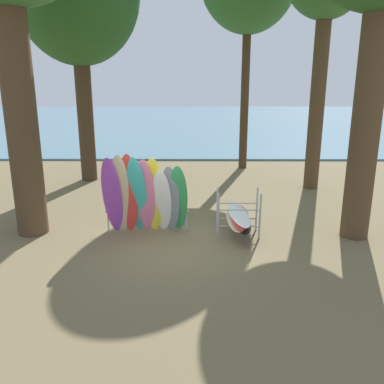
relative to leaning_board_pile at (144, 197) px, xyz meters
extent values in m
plane|color=brown|center=(0.70, -0.54, -1.07)|extent=(80.00, 80.00, 0.00)
cube|color=slate|center=(0.70, 28.00, -1.02)|extent=(80.00, 36.00, 0.10)
cylinder|color=#4C3823|center=(-3.13, 0.09, 2.53)|extent=(0.82, 0.82, 7.20)
cylinder|color=#4C3823|center=(5.70, -0.11, 2.29)|extent=(0.73, 0.73, 6.72)
cylinder|color=#42301E|center=(-3.04, 6.09, 1.82)|extent=(0.64, 0.64, 5.76)
cylinder|color=#42301E|center=(3.62, 8.46, 2.43)|extent=(0.37, 0.37, 6.98)
cylinder|color=#4C3823|center=(5.86, 4.85, 2.35)|extent=(0.55, 0.55, 6.83)
ellipsoid|color=purple|center=(-0.84, -0.09, 0.05)|extent=(0.56, 0.74, 2.23)
ellipsoid|color=#C6B289|center=(-0.62, -0.07, 0.08)|extent=(0.56, 0.70, 2.29)
ellipsoid|color=red|center=(-0.41, -0.05, 0.09)|extent=(0.58, 0.70, 2.31)
ellipsoid|color=#38B2AD|center=(-0.19, -0.02, 0.06)|extent=(0.57, 0.82, 2.24)
ellipsoid|color=pink|center=(0.03, 0.00, 0.02)|extent=(0.55, 0.67, 2.16)
ellipsoid|color=yellow|center=(0.25, 0.02, 0.03)|extent=(0.53, 0.59, 2.19)
ellipsoid|color=white|center=(0.47, 0.05, -0.14)|extent=(0.56, 0.64, 1.85)
ellipsoid|color=gray|center=(0.69, 0.07, -0.09)|extent=(0.55, 0.61, 1.95)
ellipsoid|color=#339E56|center=(0.91, 0.09, -0.08)|extent=(0.53, 0.70, 1.97)
cylinder|color=#9EA0A5|center=(-1.06, 0.24, -0.79)|extent=(0.04, 0.04, 0.55)
cylinder|color=#9EA0A5|center=(1.13, 0.31, -0.79)|extent=(0.04, 0.04, 0.55)
cylinder|color=#9EA0A5|center=(0.03, 0.28, -0.52)|extent=(2.35, 0.13, 0.04)
cylinder|color=#9EA0A5|center=(1.99, -0.32, -0.44)|extent=(0.05, 0.05, 1.25)
cylinder|color=#9EA0A5|center=(3.09, -0.32, -0.44)|extent=(0.05, 0.05, 1.25)
cylinder|color=#9EA0A5|center=(1.99, 0.28, -0.44)|extent=(0.05, 0.05, 1.25)
cylinder|color=#9EA0A5|center=(3.09, 0.28, -0.44)|extent=(0.05, 0.05, 1.25)
cylinder|color=#9EA0A5|center=(2.54, -0.32, -0.72)|extent=(1.10, 0.04, 0.04)
cylinder|color=#9EA0A5|center=(2.54, -0.32, -0.27)|extent=(1.10, 0.04, 0.04)
cylinder|color=#9EA0A5|center=(2.54, 0.28, -0.72)|extent=(1.10, 0.04, 0.04)
cylinder|color=#9EA0A5|center=(2.54, 0.28, -0.27)|extent=(1.10, 0.04, 0.04)
ellipsoid|color=black|center=(2.59, -0.02, -0.67)|extent=(0.60, 2.12, 0.06)
ellipsoid|color=#C6B289|center=(2.48, -0.02, -0.61)|extent=(0.54, 2.11, 0.06)
ellipsoid|color=red|center=(2.59, -0.02, -0.55)|extent=(0.61, 2.12, 0.06)
ellipsoid|color=white|center=(2.56, -0.02, -0.49)|extent=(0.65, 2.13, 0.06)
camera|label=1|loc=(1.36, -10.63, 3.17)|focal=38.57mm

